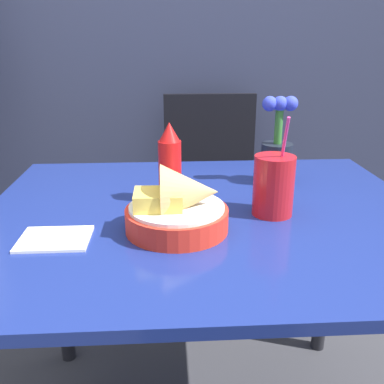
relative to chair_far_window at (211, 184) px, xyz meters
name	(u,v)px	position (x,y,z in m)	size (l,w,h in m)	color
dining_table	(206,248)	(-0.10, -0.82, 0.11)	(1.07, 0.88, 0.74)	navy
chair_far_window	(211,184)	(0.00, 0.00, 0.00)	(0.40, 0.40, 0.91)	black
food_basket	(180,207)	(-0.16, -0.93, 0.26)	(0.22, 0.22, 0.15)	red
ketchup_bottle	(170,164)	(-0.18, -0.75, 0.31)	(0.06, 0.06, 0.20)	red
drink_cup	(273,187)	(0.06, -0.85, 0.28)	(0.09, 0.09, 0.24)	red
flower_vase	(277,151)	(0.12, -0.62, 0.30)	(0.10, 0.09, 0.25)	black
napkin	(55,239)	(-0.42, -0.96, 0.21)	(0.14, 0.11, 0.01)	white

